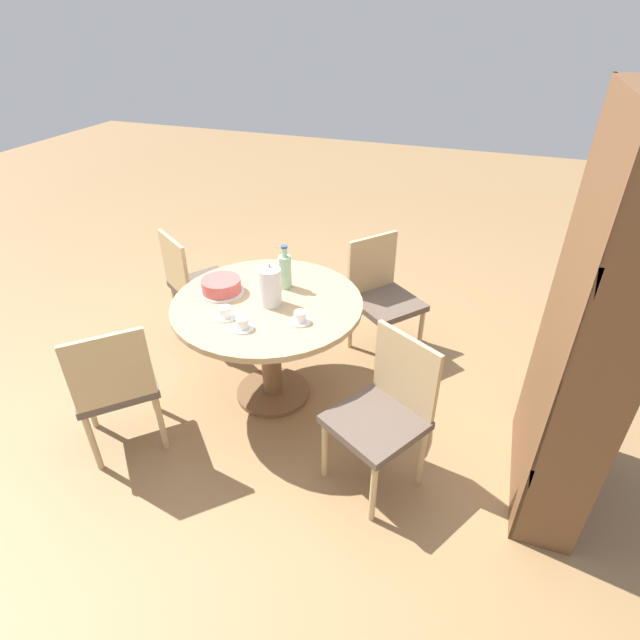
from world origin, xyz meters
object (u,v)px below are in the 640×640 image
(chair_b, at_px, (115,383))
(water_bottle, at_px, (285,271))
(chair_a, at_px, (196,283))
(coffee_pot, at_px, (270,286))
(cake_main, at_px, (221,287))
(cup_c, at_px, (225,313))
(cup_b, at_px, (300,318))
(bookshelf, at_px, (582,337))
(cup_a, at_px, (243,324))
(chair_c, at_px, (384,411))
(chair_d, at_px, (382,295))

(chair_b, bearing_deg, water_bottle, -170.78)
(chair_a, height_order, coffee_pot, coffee_pot)
(cake_main, bearing_deg, cup_c, 33.40)
(cup_b, bearing_deg, coffee_pot, -118.05)
(bookshelf, distance_m, cup_a, 1.65)
(cake_main, height_order, cup_a, cake_main)
(chair_a, relative_size, cup_b, 6.77)
(chair_c, height_order, water_bottle, water_bottle)
(chair_d, xyz_separation_m, water_bottle, (0.55, -0.49, 0.37))
(cake_main, bearing_deg, chair_a, -132.69)
(cup_a, bearing_deg, chair_c, 83.32)
(chair_a, distance_m, chair_d, 1.36)
(chair_c, distance_m, bookshelf, 0.97)
(chair_d, relative_size, cake_main, 3.20)
(cup_b, bearing_deg, chair_d, 163.58)
(coffee_pot, relative_size, water_bottle, 0.96)
(cake_main, distance_m, cup_c, 0.28)
(chair_a, height_order, bookshelf, bookshelf)
(chair_b, xyz_separation_m, cake_main, (-0.68, 0.31, 0.30))
(coffee_pot, bearing_deg, bookshelf, 84.89)
(water_bottle, bearing_deg, chair_d, 138.10)
(chair_a, height_order, cup_a, chair_a)
(chair_c, relative_size, cup_c, 6.77)
(coffee_pot, relative_size, cup_a, 2.11)
(chair_c, bearing_deg, cup_b, -175.07)
(water_bottle, relative_size, cup_a, 2.20)
(cup_a, bearing_deg, chair_a, -133.85)
(chair_d, xyz_separation_m, cup_c, (0.99, -0.67, 0.28))
(chair_d, bearing_deg, cup_a, -167.50)
(chair_b, height_order, cup_a, chair_b)
(chair_a, xyz_separation_m, bookshelf, (0.62, 2.42, 0.49))
(water_bottle, distance_m, cup_a, 0.51)
(chair_b, distance_m, cake_main, 0.81)
(chair_b, height_order, bookshelf, bookshelf)
(chair_a, distance_m, cup_a, 1.14)
(coffee_pot, bearing_deg, cup_b, 61.95)
(chair_d, relative_size, cup_a, 6.77)
(cup_c, bearing_deg, chair_d, 145.69)
(cup_b, height_order, cup_c, same)
(cup_a, bearing_deg, chair_d, 153.36)
(coffee_pot, bearing_deg, water_bottle, -179.56)
(water_bottle, height_order, cup_b, water_bottle)
(chair_a, height_order, chair_c, same)
(chair_a, xyz_separation_m, coffee_pot, (0.48, 0.83, 0.38))
(cup_a, height_order, cup_b, same)
(chair_c, height_order, cup_c, chair_c)
(cup_c, bearing_deg, water_bottle, 157.66)
(chair_b, relative_size, water_bottle, 3.08)
(water_bottle, distance_m, cup_c, 0.48)
(water_bottle, relative_size, cup_c, 2.20)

